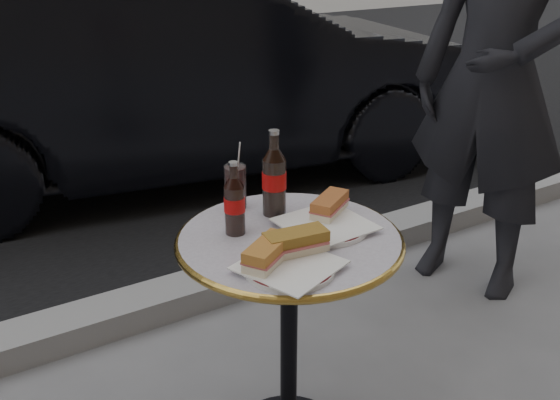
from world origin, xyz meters
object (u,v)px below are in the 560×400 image
cola_glass (235,187)px  pedestrian (495,81)px  parked_car (183,73)px  plate_right (325,226)px  cola_bottle_left (234,198)px  plate_left (289,268)px  cola_bottle_right (274,173)px  bistro_table (289,347)px

cola_glass → pedestrian: pedestrian is taller
cola_glass → pedestrian: bearing=8.1°
parked_car → pedestrian: (0.55, -1.97, 0.27)m
plate_right → cola_bottle_left: bearing=154.6°
cola_bottle_left → parked_car: parked_car is taller
plate_left → cola_bottle_left: bearing=94.1°
parked_car → cola_bottle_left: bearing=170.1°
parked_car → cola_bottle_right: bearing=173.2°
cola_glass → parked_car: 2.29m
bistro_table → parked_car: 2.52m
plate_right → pedestrian: (1.15, 0.44, 0.19)m
plate_right → parked_car: size_ratio=0.06×
parked_car → pedestrian: size_ratio=2.16×
cola_bottle_right → pedestrian: bearing=13.0°
cola_bottle_left → cola_glass: size_ratio=1.56×
plate_left → pedestrian: pedestrian is taller
plate_left → pedestrian: size_ratio=0.12×
plate_left → parked_car: (0.81, 2.56, -0.08)m
plate_left → plate_right: size_ratio=0.95×
plate_left → cola_bottle_right: bearing=65.5°
cola_bottle_left → cola_glass: bearing=61.8°
plate_right → cola_bottle_left: (-0.22, 0.11, 0.10)m
plate_right → cola_bottle_right: bearing=113.5°
plate_right → cola_glass: size_ratio=1.79×
cola_glass → plate_left: bearing=-98.9°
cola_bottle_right → bistro_table: bearing=-104.9°
bistro_table → plate_left: (-0.10, -0.16, 0.37)m
cola_bottle_right → parked_car: 2.36m
bistro_table → cola_bottle_left: size_ratio=3.54×
pedestrian → cola_bottle_left: bearing=-99.7°
bistro_table → cola_bottle_right: size_ratio=2.88×
parked_car → plate_left: bearing=172.3°
cola_bottle_left → cola_bottle_right: (0.16, 0.05, 0.02)m
plate_left → parked_car: parked_car is taller
plate_left → cola_glass: bearing=81.1°
plate_left → pedestrian: 1.49m
bistro_table → cola_bottle_left: cola_bottle_left is taller
cola_glass → pedestrian: size_ratio=0.07×
cola_bottle_left → parked_car: bearing=70.2°
plate_right → parked_car: 2.49m
bistro_table → plate_left: 0.42m
plate_left → cola_glass: 0.41m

